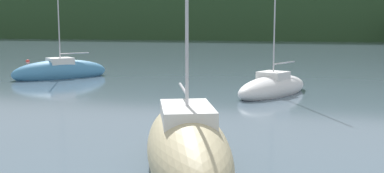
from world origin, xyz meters
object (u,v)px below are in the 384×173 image
object	(u,v)px
sailboat_mid_5	(187,148)
sailboat_mid_2	(273,88)
mooring_buoy_mid	(28,61)
sailboat_mid_7	(61,72)

from	to	relation	value
sailboat_mid_5	sailboat_mid_2	bearing A→B (deg)	154.37
sailboat_mid_2	sailboat_mid_5	distance (m)	13.17
sailboat_mid_5	mooring_buoy_mid	bearing A→B (deg)	-160.64
sailboat_mid_5	sailboat_mid_7	bearing A→B (deg)	-161.98
sailboat_mid_7	mooring_buoy_mid	xyz separation A→B (m)	(-11.21, 11.86, -0.44)
sailboat_mid_5	sailboat_mid_7	world-z (taller)	sailboat_mid_5
sailboat_mid_2	mooring_buoy_mid	xyz separation A→B (m)	(-26.18, 15.46, -0.36)
sailboat_mid_2	mooring_buoy_mid	world-z (taller)	sailboat_mid_2
mooring_buoy_mid	sailboat_mid_5	bearing A→B (deg)	-48.40
sailboat_mid_7	mooring_buoy_mid	bearing A→B (deg)	-98.64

